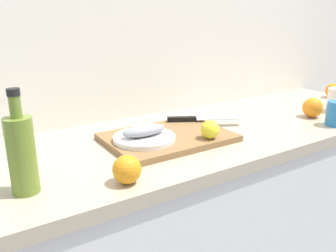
{
  "coord_description": "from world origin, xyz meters",
  "views": [
    {
      "loc": [
        -0.74,
        -0.94,
        1.3
      ],
      "look_at": [
        -0.15,
        -0.02,
        0.95
      ],
      "focal_mm": 36.64,
      "sensor_mm": 36.0,
      "label": 1
    }
  ],
  "objects_px": {
    "white_plate": "(144,138)",
    "lemon_0": "(210,129)",
    "fish_fillet": "(144,130)",
    "cutting_board": "(168,137)",
    "orange_0": "(312,108)",
    "olive_oil_bottle": "(22,153)",
    "chef_knife": "(196,119)"
  },
  "relations": [
    {
      "from": "chef_knife",
      "to": "orange_0",
      "type": "distance_m",
      "value": 0.51
    },
    {
      "from": "chef_knife",
      "to": "lemon_0",
      "type": "xyz_separation_m",
      "value": [
        -0.08,
        -0.18,
        0.02
      ]
    },
    {
      "from": "fish_fillet",
      "to": "orange_0",
      "type": "distance_m",
      "value": 0.76
    },
    {
      "from": "cutting_board",
      "to": "chef_knife",
      "type": "height_order",
      "value": "chef_knife"
    },
    {
      "from": "fish_fillet",
      "to": "lemon_0",
      "type": "distance_m",
      "value": 0.21
    },
    {
      "from": "white_plate",
      "to": "lemon_0",
      "type": "bearing_deg",
      "value": -28.27
    },
    {
      "from": "lemon_0",
      "to": "olive_oil_bottle",
      "type": "xyz_separation_m",
      "value": [
        -0.57,
        -0.02,
        0.05
      ]
    },
    {
      "from": "fish_fillet",
      "to": "chef_knife",
      "type": "relative_size",
      "value": 0.56
    },
    {
      "from": "cutting_board",
      "to": "fish_fillet",
      "type": "height_order",
      "value": "fish_fillet"
    },
    {
      "from": "lemon_0",
      "to": "olive_oil_bottle",
      "type": "relative_size",
      "value": 0.24
    },
    {
      "from": "white_plate",
      "to": "cutting_board",
      "type": "bearing_deg",
      "value": 3.22
    },
    {
      "from": "white_plate",
      "to": "chef_knife",
      "type": "relative_size",
      "value": 0.75
    },
    {
      "from": "fish_fillet",
      "to": "chef_knife",
      "type": "distance_m",
      "value": 0.28
    },
    {
      "from": "lemon_0",
      "to": "orange_0",
      "type": "bearing_deg",
      "value": 1.9
    },
    {
      "from": "cutting_board",
      "to": "fish_fillet",
      "type": "relative_size",
      "value": 2.73
    },
    {
      "from": "chef_knife",
      "to": "olive_oil_bottle",
      "type": "xyz_separation_m",
      "value": [
        -0.65,
        -0.2,
        0.07
      ]
    },
    {
      "from": "cutting_board",
      "to": "white_plate",
      "type": "distance_m",
      "value": 0.1
    },
    {
      "from": "fish_fillet",
      "to": "lemon_0",
      "type": "xyz_separation_m",
      "value": [
        0.19,
        -0.1,
        -0.0
      ]
    },
    {
      "from": "fish_fillet",
      "to": "cutting_board",
      "type": "bearing_deg",
      "value": 3.22
    },
    {
      "from": "olive_oil_bottle",
      "to": "cutting_board",
      "type": "bearing_deg",
      "value": 14.33
    },
    {
      "from": "fish_fillet",
      "to": "orange_0",
      "type": "relative_size",
      "value": 1.85
    },
    {
      "from": "olive_oil_bottle",
      "to": "orange_0",
      "type": "bearing_deg",
      "value": 1.75
    },
    {
      "from": "white_plate",
      "to": "olive_oil_bottle",
      "type": "xyz_separation_m",
      "value": [
        -0.38,
        -0.12,
        0.07
      ]
    },
    {
      "from": "white_plate",
      "to": "fish_fillet",
      "type": "bearing_deg",
      "value": -14.04
    },
    {
      "from": "chef_knife",
      "to": "olive_oil_bottle",
      "type": "height_order",
      "value": "olive_oil_bottle"
    },
    {
      "from": "lemon_0",
      "to": "orange_0",
      "type": "xyz_separation_m",
      "value": [
        0.56,
        0.02,
        -0.01
      ]
    },
    {
      "from": "fish_fillet",
      "to": "olive_oil_bottle",
      "type": "height_order",
      "value": "olive_oil_bottle"
    },
    {
      "from": "white_plate",
      "to": "olive_oil_bottle",
      "type": "distance_m",
      "value": 0.41
    },
    {
      "from": "chef_knife",
      "to": "lemon_0",
      "type": "bearing_deg",
      "value": -85.45
    },
    {
      "from": "white_plate",
      "to": "lemon_0",
      "type": "xyz_separation_m",
      "value": [
        0.19,
        -0.1,
        0.02
      ]
    },
    {
      "from": "white_plate",
      "to": "fish_fillet",
      "type": "height_order",
      "value": "fish_fillet"
    },
    {
      "from": "cutting_board",
      "to": "orange_0",
      "type": "height_order",
      "value": "orange_0"
    }
  ]
}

